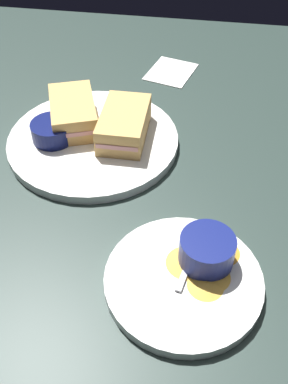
{
  "coord_description": "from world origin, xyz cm",
  "views": [
    {
      "loc": [
        59.0,
        8.57,
        48.79
      ],
      "look_at": [
        13.53,
        1.22,
        3.0
      ],
      "focal_mm": 40.92,
      "sensor_mm": 36.0,
      "label": 1
    }
  ],
  "objects": [
    {
      "name": "ramekin_dark_sauce",
      "position": [
        1.55,
        -16.68,
        3.36
      ],
      "size": [
        7.29,
        7.29,
        3.24
      ],
      "color": "#0C144C",
      "rests_on": "plate_sandwich_main"
    },
    {
      "name": "plate_chips_companion",
      "position": [
        26.6,
        8.48,
        0.8
      ],
      "size": [
        20.51,
        20.51,
        1.6
      ],
      "primitive_type": "cylinder",
      "color": "white",
      "rests_on": "ground_plane"
    },
    {
      "name": "plantain_chip_scatter",
      "position": [
        24.9,
        11.09,
        1.9
      ],
      "size": [
        11.13,
        10.11,
        0.6
      ],
      "color": "gold",
      "rests_on": "plate_chips_companion"
    },
    {
      "name": "spoon_by_gravy_ramekin",
      "position": [
        22.18,
        9.41,
        1.96
      ],
      "size": [
        9.95,
        3.5,
        0.8
      ],
      "color": "silver",
      "rests_on": "plate_chips_companion"
    },
    {
      "name": "ground_plane",
      "position": [
        0.0,
        0.0,
        -1.5
      ],
      "size": [
        110.0,
        110.0,
        3.0
      ],
      "primitive_type": "cube",
      "color": "#283833"
    },
    {
      "name": "sandwich_half_near",
      "position": [
        -1.34,
        -4.65,
        4.0
      ],
      "size": [
        13.31,
        7.69,
        4.8
      ],
      "color": "tan",
      "rests_on": "plate_sandwich_main"
    },
    {
      "name": "spoon_by_dark_ramekin",
      "position": [
        0.73,
        -11.04,
        1.96
      ],
      "size": [
        2.91,
        9.96,
        0.8
      ],
      "color": "silver",
      "rests_on": "plate_sandwich_main"
    },
    {
      "name": "plate_sandwich_main",
      "position": [
        0.46,
        -10.04,
        0.8
      ],
      "size": [
        29.9,
        29.9,
        1.6
      ],
      "primitive_type": "cylinder",
      "color": "white",
      "rests_on": "ground_plane"
    },
    {
      "name": "ramekin_light_gravy",
      "position": [
        23.52,
        11.04,
        3.86
      ],
      "size": [
        7.23,
        7.23,
        4.23
      ],
      "color": "navy",
      "rests_on": "plate_chips_companion"
    },
    {
      "name": "sandwich_half_far",
      "position": [
        -3.32,
        -14.29,
        4.0
      ],
      "size": [
        14.87,
        11.66,
        4.8
      ],
      "color": "tan",
      "rests_on": "plate_sandwich_main"
    },
    {
      "name": "paper_napkin_folded",
      "position": [
        -27.11,
        0.62,
        0.2
      ],
      "size": [
        12.96,
        11.55,
        0.4
      ],
      "primitive_type": "cube",
      "rotation": [
        0.0,
        0.0,
        -0.26
      ],
      "color": "white",
      "rests_on": "ground_plane"
    }
  ]
}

